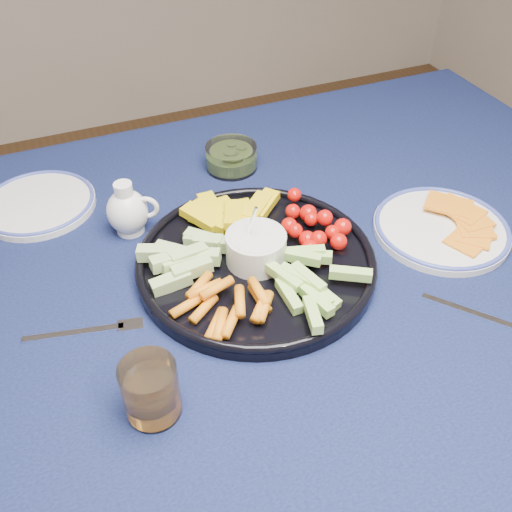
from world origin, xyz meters
name	(u,v)px	position (x,y,z in m)	size (l,w,h in m)	color
dining_table	(235,307)	(0.00, 0.00, 0.66)	(1.67, 1.07, 0.75)	#482E18
crudite_platter	(254,258)	(0.03, -0.01, 0.77)	(0.40, 0.40, 0.13)	black
creamer_pitcher	(128,211)	(-0.13, 0.17, 0.79)	(0.09, 0.07, 0.10)	white
pickle_bowl	(231,158)	(0.11, 0.30, 0.77)	(0.11, 0.11, 0.05)	white
cheese_plate	(442,227)	(0.38, -0.05, 0.76)	(0.24, 0.24, 0.03)	silver
juice_tumbler	(151,393)	(-0.19, -0.21, 0.78)	(0.07, 0.07, 0.09)	white
fork_left	(94,330)	(-0.24, -0.04, 0.75)	(0.18, 0.05, 0.00)	white
fork_right	(488,318)	(0.32, -0.25, 0.75)	(0.12, 0.15, 0.00)	white
side_plate_extra	(38,203)	(-0.28, 0.31, 0.76)	(0.21, 0.21, 0.02)	silver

